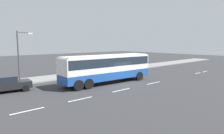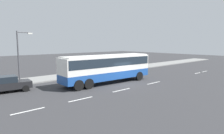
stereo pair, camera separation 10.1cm
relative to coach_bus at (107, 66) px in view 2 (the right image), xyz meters
The scene contains 7 objects.
ground_plane 2.75m from the coach_bus, 47.51° to the right, with size 120.00×120.00×0.00m, color #333335.
sidewalk_curb 7.65m from the coach_bus, 80.52° to the left, with size 80.00×4.00×0.15m, color gray.
lane_centreline 4.25m from the coach_bus, 82.96° to the right, with size 36.61×0.16×0.01m.
coach_bus is the anchor object (origin of this frame).
car_black_sedan 10.80m from the coach_bus, 162.15° to the left, with size 4.57×2.41×1.58m.
pedestrian_near_curb 8.74m from the coach_bus, 52.30° to the left, with size 0.32×0.32×1.64m.
street_lamp 9.91m from the coach_bus, 144.26° to the left, with size 1.73×0.24×5.93m.
Camera 2 is at (-16.68, -16.62, 4.88)m, focal length 32.45 mm.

